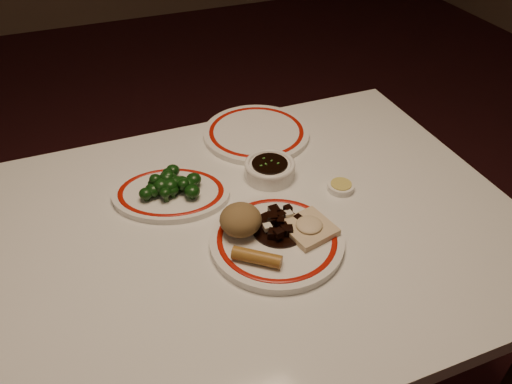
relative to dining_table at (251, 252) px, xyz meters
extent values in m
cube|color=white|center=(0.00, 0.00, 0.07)|extent=(1.20, 0.90, 0.04)
cylinder|color=black|center=(-0.54, 0.39, -0.30)|extent=(0.06, 0.06, 0.71)
cylinder|color=black|center=(0.54, 0.39, -0.30)|extent=(0.06, 0.06, 0.71)
cylinder|color=white|center=(0.03, -0.08, 0.10)|extent=(0.32, 0.32, 0.02)
torus|color=#9E1208|center=(0.03, -0.08, 0.11)|extent=(0.28, 0.28, 0.00)
ellipsoid|color=olive|center=(-0.04, -0.03, 0.14)|extent=(0.09, 0.09, 0.06)
cylinder|color=#9E6B26|center=(-0.04, -0.13, 0.12)|extent=(0.09, 0.08, 0.03)
cube|color=beige|center=(0.10, -0.09, 0.12)|extent=(0.11, 0.11, 0.02)
ellipsoid|color=beige|center=(0.10, -0.09, 0.13)|extent=(0.06, 0.06, 0.02)
cylinder|color=black|center=(0.04, -0.06, 0.11)|extent=(0.12, 0.12, 0.00)
cube|color=black|center=(0.09, -0.05, 0.12)|extent=(0.02, 0.02, 0.02)
cube|color=black|center=(0.03, -0.04, 0.13)|extent=(0.03, 0.03, 0.02)
cube|color=black|center=(0.05, -0.02, 0.13)|extent=(0.02, 0.02, 0.02)
cube|color=black|center=(0.05, -0.08, 0.12)|extent=(0.02, 0.02, 0.02)
cube|color=black|center=(0.05, -0.08, 0.12)|extent=(0.03, 0.03, 0.02)
cube|color=black|center=(0.02, -0.08, 0.12)|extent=(0.03, 0.03, 0.02)
cube|color=black|center=(0.05, -0.05, 0.13)|extent=(0.02, 0.02, 0.02)
cube|color=black|center=(0.03, -0.09, 0.13)|extent=(0.02, 0.02, 0.02)
cube|color=black|center=(0.08, -0.02, 0.13)|extent=(0.02, 0.02, 0.02)
cube|color=black|center=(0.03, -0.04, 0.13)|extent=(0.02, 0.02, 0.02)
cube|color=black|center=(0.06, -0.03, 0.13)|extent=(0.02, 0.02, 0.02)
cube|color=black|center=(0.04, -0.03, 0.12)|extent=(0.02, 0.02, 0.01)
cube|color=black|center=(0.05, -0.06, 0.12)|extent=(0.02, 0.02, 0.02)
cube|color=beige|center=(0.07, -0.04, 0.13)|extent=(0.02, 0.02, 0.01)
cube|color=beige|center=(0.02, -0.06, 0.12)|extent=(0.02, 0.02, 0.01)
torus|color=#9E1208|center=(-0.14, 0.16, 0.11)|extent=(0.31, 0.31, 0.00)
cylinder|color=#23471C|center=(-0.17, 0.16, 0.11)|extent=(0.01, 0.01, 0.01)
ellipsoid|color=black|center=(-0.17, 0.16, 0.13)|extent=(0.03, 0.03, 0.03)
cylinder|color=#23471C|center=(-0.12, 0.16, 0.11)|extent=(0.01, 0.01, 0.01)
ellipsoid|color=black|center=(-0.12, 0.16, 0.13)|extent=(0.03, 0.03, 0.03)
cylinder|color=#23471C|center=(-0.15, 0.16, 0.11)|extent=(0.01, 0.01, 0.01)
ellipsoid|color=black|center=(-0.15, 0.16, 0.13)|extent=(0.04, 0.04, 0.03)
cylinder|color=#23471C|center=(-0.08, 0.16, 0.11)|extent=(0.01, 0.01, 0.01)
ellipsoid|color=black|center=(-0.08, 0.16, 0.13)|extent=(0.04, 0.04, 0.03)
cylinder|color=#23471C|center=(-0.10, 0.14, 0.11)|extent=(0.01, 0.01, 0.01)
ellipsoid|color=black|center=(-0.10, 0.14, 0.13)|extent=(0.04, 0.04, 0.03)
cylinder|color=#23471C|center=(-0.10, 0.11, 0.11)|extent=(0.01, 0.01, 0.01)
ellipsoid|color=black|center=(-0.10, 0.11, 0.13)|extent=(0.04, 0.04, 0.03)
cylinder|color=#23471C|center=(-0.14, 0.16, 0.11)|extent=(0.01, 0.01, 0.01)
ellipsoid|color=black|center=(-0.14, 0.16, 0.13)|extent=(0.03, 0.03, 0.02)
cylinder|color=#23471C|center=(-0.12, 0.20, 0.11)|extent=(0.01, 0.01, 0.01)
ellipsoid|color=black|center=(-0.12, 0.20, 0.13)|extent=(0.03, 0.03, 0.03)
cylinder|color=#23471C|center=(-0.16, 0.13, 0.11)|extent=(0.01, 0.01, 0.02)
ellipsoid|color=black|center=(-0.16, 0.13, 0.13)|extent=(0.03, 0.03, 0.02)
cylinder|color=#23471C|center=(-0.14, 0.18, 0.11)|extent=(0.01, 0.01, 0.01)
ellipsoid|color=black|center=(-0.14, 0.18, 0.13)|extent=(0.04, 0.04, 0.03)
cylinder|color=#23471C|center=(-0.14, 0.14, 0.11)|extent=(0.01, 0.01, 0.01)
ellipsoid|color=black|center=(-0.14, 0.14, 0.13)|extent=(0.03, 0.03, 0.02)
cylinder|color=#23471C|center=(-0.14, 0.14, 0.11)|extent=(0.01, 0.01, 0.02)
ellipsoid|color=black|center=(-0.14, 0.14, 0.13)|extent=(0.04, 0.04, 0.03)
cylinder|color=#23471C|center=(-0.17, 0.17, 0.11)|extent=(0.01, 0.01, 0.02)
ellipsoid|color=black|center=(-0.17, 0.17, 0.13)|extent=(0.03, 0.03, 0.02)
cylinder|color=#23471C|center=(-0.20, 0.15, 0.11)|extent=(0.01, 0.01, 0.01)
ellipsoid|color=black|center=(-0.20, 0.15, 0.13)|extent=(0.03, 0.03, 0.03)
cylinder|color=#23471C|center=(-0.14, 0.19, 0.11)|extent=(0.01, 0.01, 0.01)
ellipsoid|color=black|center=(-0.14, 0.19, 0.13)|extent=(0.03, 0.03, 0.02)
cylinder|color=#23471C|center=(-0.14, 0.16, 0.11)|extent=(0.01, 0.01, 0.02)
ellipsoid|color=black|center=(-0.14, 0.16, 0.13)|extent=(0.03, 0.03, 0.03)
cylinder|color=#23471C|center=(-0.13, 0.16, 0.11)|extent=(0.01, 0.01, 0.01)
ellipsoid|color=black|center=(-0.13, 0.16, 0.13)|extent=(0.04, 0.04, 0.03)
cylinder|color=#23471C|center=(-0.11, 0.15, 0.11)|extent=(0.01, 0.01, 0.01)
ellipsoid|color=black|center=(-0.11, 0.15, 0.13)|extent=(0.04, 0.04, 0.03)
cylinder|color=#23471C|center=(-0.16, 0.16, 0.11)|extent=(0.01, 0.01, 0.01)
ellipsoid|color=black|center=(-0.16, 0.16, 0.13)|extent=(0.03, 0.03, 0.03)
cylinder|color=#23471C|center=(-0.18, 0.15, 0.11)|extent=(0.01, 0.01, 0.01)
ellipsoid|color=black|center=(-0.18, 0.15, 0.13)|extent=(0.04, 0.04, 0.03)
cylinder|color=#23471C|center=(-0.16, 0.15, 0.11)|extent=(0.01, 0.01, 0.02)
ellipsoid|color=black|center=(-0.16, 0.15, 0.13)|extent=(0.04, 0.04, 0.03)
cylinder|color=#23471C|center=(-0.13, 0.17, 0.11)|extent=(0.01, 0.01, 0.01)
ellipsoid|color=black|center=(-0.13, 0.17, 0.12)|extent=(0.03, 0.03, 0.02)
ellipsoid|color=black|center=(-0.17, 0.17, 0.15)|extent=(0.03, 0.03, 0.02)
ellipsoid|color=black|center=(-0.15, 0.17, 0.14)|extent=(0.03, 0.03, 0.02)
ellipsoid|color=black|center=(-0.14, 0.16, 0.14)|extent=(0.03, 0.03, 0.03)
ellipsoid|color=black|center=(-0.13, 0.16, 0.14)|extent=(0.03, 0.03, 0.03)
ellipsoid|color=black|center=(-0.14, 0.17, 0.13)|extent=(0.03, 0.03, 0.02)
ellipsoid|color=black|center=(-0.14, 0.19, 0.14)|extent=(0.03, 0.03, 0.02)
ellipsoid|color=black|center=(-0.11, 0.14, 0.14)|extent=(0.03, 0.03, 0.02)
ellipsoid|color=black|center=(-0.14, 0.17, 0.15)|extent=(0.03, 0.03, 0.02)
cylinder|color=white|center=(0.10, 0.14, 0.11)|extent=(0.12, 0.12, 0.04)
cylinder|color=black|center=(0.10, 0.14, 0.13)|extent=(0.09, 0.09, 0.00)
cylinder|color=white|center=(0.13, 0.16, 0.10)|extent=(0.06, 0.06, 0.02)
cylinder|color=red|center=(0.13, 0.16, 0.11)|extent=(0.05, 0.05, 0.00)
cylinder|color=white|center=(0.24, 0.03, 0.10)|extent=(0.06, 0.06, 0.02)
cylinder|color=#CEBD55|center=(0.24, 0.03, 0.11)|extent=(0.05, 0.05, 0.00)
cylinder|color=white|center=(0.14, 0.33, 0.10)|extent=(0.37, 0.37, 0.02)
torus|color=#9E1208|center=(0.14, 0.33, 0.11)|extent=(0.32, 0.32, 0.00)
camera|label=1|loc=(-0.29, -0.76, 0.84)|focal=35.00mm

